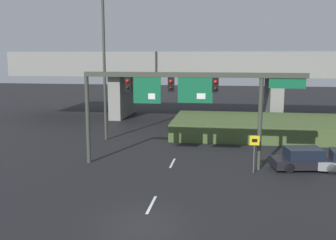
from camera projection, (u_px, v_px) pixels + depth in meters
ground_plane at (142, 222)px, 17.50m from camera, size 160.00×160.00×0.00m
lane_markings at (179, 150)px, 30.84m from camera, size 0.14×25.48×0.01m
signal_gantry at (184, 92)px, 25.42m from camera, size 14.45×0.44×6.27m
speed_limit_sign at (254, 148)px, 24.52m from camera, size 0.60×0.11×2.47m
highway_light_pole_near at (104, 47)px, 33.26m from camera, size 0.70×0.36×15.27m
overpass_bridge at (196, 71)px, 45.74m from camera, size 41.89×9.10×7.72m
grass_embankment at (266, 127)px, 36.47m from camera, size 17.08×8.91×1.51m
parked_sedan_near_right at (305, 159)px, 25.56m from camera, size 4.56×2.55×1.42m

